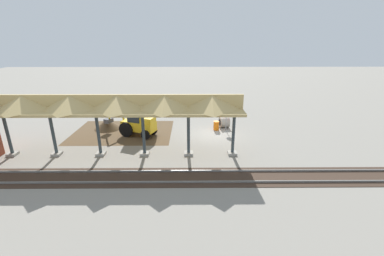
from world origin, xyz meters
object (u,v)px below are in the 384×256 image
at_px(stop_sign, 226,114).
at_px(traffic_barrel, 216,126).
at_px(backhoe, 137,123).
at_px(concrete_pipe, 224,122).

relative_size(stop_sign, traffic_barrel, 2.58).
bearing_deg(stop_sign, traffic_barrel, -1.75).
xyz_separation_m(stop_sign, traffic_barrel, (0.96, -0.03, -1.23)).
relative_size(backhoe, traffic_barrel, 5.97).
distance_m(concrete_pipe, traffic_barrel, 1.23).
bearing_deg(traffic_barrel, concrete_pipe, -137.63).
bearing_deg(concrete_pipe, stop_sign, 93.81).
bearing_deg(stop_sign, backhoe, 9.16).
relative_size(stop_sign, concrete_pipe, 1.89).
bearing_deg(traffic_barrel, stop_sign, 178.25).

